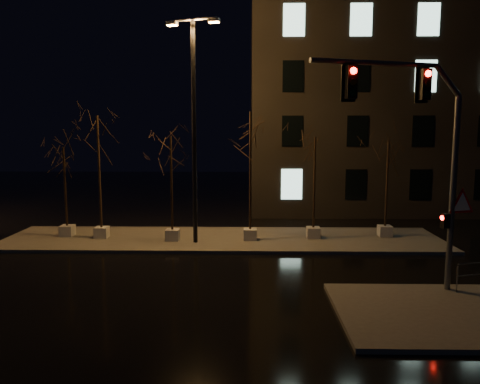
{
  "coord_description": "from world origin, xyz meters",
  "views": [
    {
      "loc": [
        1.31,
        -17.13,
        5.6
      ],
      "look_at": [
        0.92,
        3.77,
        2.8
      ],
      "focal_mm": 35.0,
      "sensor_mm": 36.0,
      "label": 1
    }
  ],
  "objects": [
    {
      "name": "tree_1",
      "position": [
        -6.15,
        5.95,
        4.92
      ],
      "size": [
        1.8,
        1.8,
        6.29
      ],
      "color": "beige",
      "rests_on": "median"
    },
    {
      "name": "building",
      "position": [
        14.0,
        18.0,
        7.5
      ],
      "size": [
        25.0,
        12.0,
        15.0
      ],
      "primitive_type": "cube",
      "color": "black",
      "rests_on": "ground"
    },
    {
      "name": "tree_5",
      "position": [
        8.32,
        6.54,
        3.98
      ],
      "size": [
        1.8,
        1.8,
        5.05
      ],
      "color": "beige",
      "rests_on": "median"
    },
    {
      "name": "tree_3",
      "position": [
        1.39,
        5.64,
        5.07
      ],
      "size": [
        1.8,
        1.8,
        6.49
      ],
      "color": "beige",
      "rests_on": "median"
    },
    {
      "name": "tree_0",
      "position": [
        -8.05,
        6.32,
        3.71
      ],
      "size": [
        1.8,
        1.8,
        4.69
      ],
      "color": "beige",
      "rests_on": "median"
    },
    {
      "name": "streetlight_main",
      "position": [
        -1.28,
        5.1,
        6.21
      ],
      "size": [
        2.59,
        1.01,
        10.51
      ],
      "rotation": [
        0.0,
        0.0,
        -0.28
      ],
      "color": "black",
      "rests_on": "median"
    },
    {
      "name": "sidewalk_corner",
      "position": [
        7.5,
        -3.5,
        0.07
      ],
      "size": [
        7.0,
        5.0,
        0.15
      ],
      "primitive_type": "cube",
      "color": "#484641",
      "rests_on": "ground"
    },
    {
      "name": "ground",
      "position": [
        0.0,
        0.0,
        0.0
      ],
      "size": [
        90.0,
        90.0,
        0.0
      ],
      "primitive_type": "plane",
      "color": "black",
      "rests_on": "ground"
    },
    {
      "name": "tree_4",
      "position": [
        4.58,
        6.1,
        4.11
      ],
      "size": [
        1.8,
        1.8,
        5.21
      ],
      "color": "beige",
      "rests_on": "median"
    },
    {
      "name": "median",
      "position": [
        0.0,
        6.0,
        0.07
      ],
      "size": [
        22.0,
        5.0,
        0.15
      ],
      "primitive_type": "cube",
      "color": "#484641",
      "rests_on": "ground"
    },
    {
      "name": "traffic_signal_mast",
      "position": [
        6.98,
        -1.86,
        5.1
      ],
      "size": [
        5.95,
        1.84,
        7.54
      ],
      "rotation": [
        0.0,
        0.0,
        0.3
      ],
      "color": "#5A5E62",
      "rests_on": "sidewalk_corner"
    },
    {
      "name": "tree_2",
      "position": [
        -2.46,
        5.46,
        4.16
      ],
      "size": [
        1.8,
        1.8,
        5.28
      ],
      "color": "beige",
      "rests_on": "median"
    }
  ]
}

